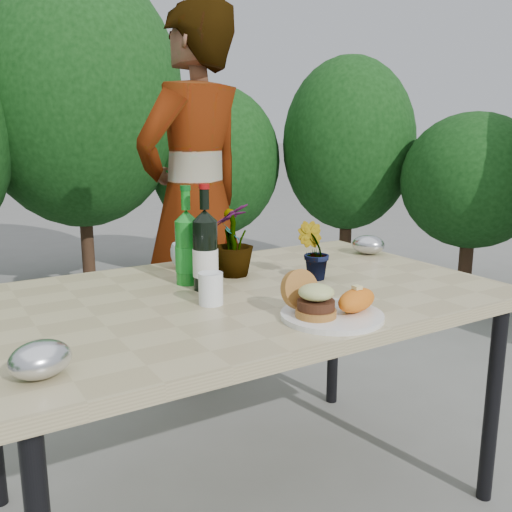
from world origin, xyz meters
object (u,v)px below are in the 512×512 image
wine_bottle (205,252)px  patio_table (243,309)px  dinner_plate (332,316)px  person (196,202)px

wine_bottle → patio_table: bearing=-58.8°
patio_table → dinner_plate: bearing=-78.0°
dinner_plate → wine_bottle: bearing=110.9°
wine_bottle → person: size_ratio=0.19×
dinner_plate → person: size_ratio=0.15×
dinner_plate → wine_bottle: 0.48m
dinner_plate → wine_bottle: wine_bottle is taller
wine_bottle → dinner_plate: bearing=-86.2°
patio_table → wine_bottle: (-0.09, 0.08, 0.18)m
patio_table → person: person is taller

